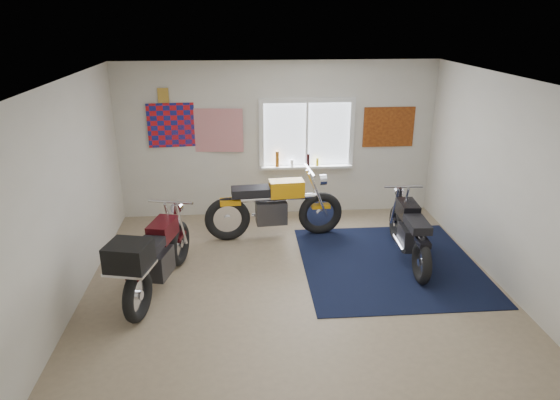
{
  "coord_description": "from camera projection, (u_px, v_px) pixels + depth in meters",
  "views": [
    {
      "loc": [
        -0.69,
        -5.95,
        3.42
      ],
      "look_at": [
        -0.14,
        0.4,
        1.03
      ],
      "focal_mm": 32.0,
      "sensor_mm": 36.0,
      "label": 1
    }
  ],
  "objects": [
    {
      "name": "ground",
      "position": [
        293.0,
        280.0,
        6.81
      ],
      "size": [
        5.5,
        5.5,
        0.0
      ],
      "primitive_type": "plane",
      "color": "#9E896B",
      "rests_on": "ground"
    },
    {
      "name": "room_shell",
      "position": [
        294.0,
        165.0,
        6.24
      ],
      "size": [
        5.5,
        5.5,
        5.5
      ],
      "color": "white",
      "rests_on": "ground"
    },
    {
      "name": "navy_rug",
      "position": [
        389.0,
        264.0,
        7.25
      ],
      "size": [
        2.52,
        2.62,
        0.01
      ],
      "primitive_type": "cube",
      "rotation": [
        0.0,
        0.0,
        -0.01
      ],
      "color": "black",
      "rests_on": "ground"
    },
    {
      "name": "window_assembly",
      "position": [
        307.0,
        139.0,
        8.67
      ],
      "size": [
        1.66,
        0.17,
        1.26
      ],
      "color": "white",
      "rests_on": "room_shell"
    },
    {
      "name": "oil_bottles",
      "position": [
        293.0,
        160.0,
        8.72
      ],
      "size": [
        0.77,
        0.07,
        0.28
      ],
      "color": "#965315",
      "rests_on": "window_assembly"
    },
    {
      "name": "flag_display",
      "position": [
        163.0,
        95.0,
        8.22
      ],
      "size": [
        1.6,
        0.1,
        1.17
      ],
      "color": "red",
      "rests_on": "room_shell"
    },
    {
      "name": "triumph_poster",
      "position": [
        389.0,
        127.0,
        8.74
      ],
      "size": [
        0.9,
        0.03,
        0.7
      ],
      "primitive_type": "cube",
      "color": "#A54C14",
      "rests_on": "room_shell"
    },
    {
      "name": "yellow_triumph",
      "position": [
        274.0,
        208.0,
        7.98
      ],
      "size": [
        2.24,
        0.67,
        1.13
      ],
      "rotation": [
        0.0,
        0.0,
        0.08
      ],
      "color": "black",
      "rests_on": "ground"
    },
    {
      "name": "black_chrome_bike",
      "position": [
        409.0,
        233.0,
        7.24
      ],
      "size": [
        0.59,
        1.93,
        0.99
      ],
      "rotation": [
        0.0,
        0.0,
        1.51
      ],
      "color": "black",
      "rests_on": "navy_rug"
    },
    {
      "name": "maroon_tourer",
      "position": [
        154.0,
        257.0,
        6.26
      ],
      "size": [
        0.9,
        2.06,
        1.05
      ],
      "rotation": [
        0.0,
        0.0,
        1.33
      ],
      "color": "black",
      "rests_on": "ground"
    }
  ]
}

